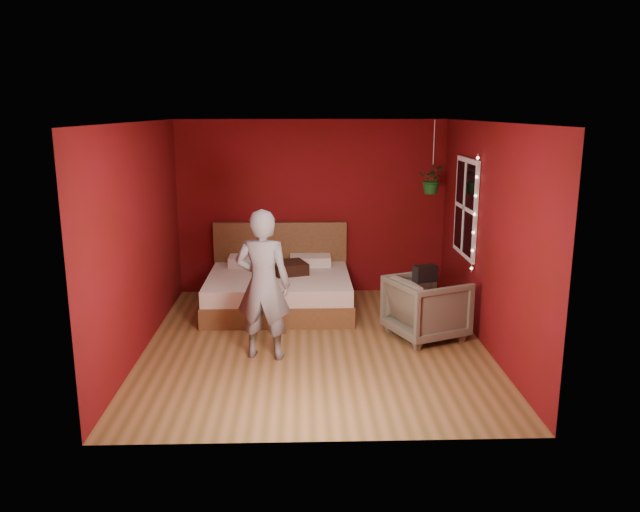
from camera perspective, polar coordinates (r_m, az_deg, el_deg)
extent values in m
plane|color=olive|center=(7.52, -0.44, -8.06)|extent=(4.50, 4.50, 0.00)
cube|color=maroon|center=(9.38, -0.78, 4.45)|extent=(4.00, 0.02, 2.60)
cube|color=maroon|center=(4.96, 0.16, -3.54)|extent=(4.00, 0.02, 2.60)
cube|color=maroon|center=(7.39, -16.24, 1.52)|extent=(0.02, 4.50, 2.60)
cube|color=maroon|center=(7.48, 15.14, 1.72)|extent=(0.02, 4.50, 2.60)
cube|color=silver|center=(7.01, -0.47, 12.23)|extent=(4.00, 4.50, 0.02)
cube|color=white|center=(8.28, 13.19, 4.33)|extent=(0.04, 0.97, 1.27)
cube|color=black|center=(8.28, 13.09, 4.33)|extent=(0.02, 0.85, 1.15)
cube|color=white|center=(8.28, 13.05, 4.33)|extent=(0.03, 0.05, 1.15)
cube|color=white|center=(8.28, 13.05, 4.33)|extent=(0.03, 0.85, 0.05)
cylinder|color=silver|center=(7.78, 13.95, 3.72)|extent=(0.01, 0.01, 1.45)
sphere|color=#FFF2CC|center=(7.91, 13.68, -1.10)|extent=(0.04, 0.04, 0.04)
sphere|color=#FFF2CC|center=(7.86, 13.77, 0.49)|extent=(0.04, 0.04, 0.04)
sphere|color=#FFF2CC|center=(7.81, 13.86, 2.10)|extent=(0.04, 0.04, 0.04)
sphere|color=#FFF2CC|center=(7.78, 13.95, 3.72)|extent=(0.04, 0.04, 0.04)
sphere|color=#FFF2CC|center=(7.74, 14.04, 5.37)|extent=(0.04, 0.04, 0.04)
sphere|color=#FFF2CC|center=(7.72, 14.14, 7.02)|extent=(0.04, 0.04, 0.04)
sphere|color=#FFF2CC|center=(7.70, 14.23, 8.68)|extent=(0.04, 0.04, 0.04)
cube|color=brown|center=(8.76, -3.75, -4.01)|extent=(1.99, 1.69, 0.28)
cube|color=silver|center=(8.69, -3.78, -2.44)|extent=(1.95, 1.66, 0.22)
cube|color=brown|center=(9.43, -3.63, -0.19)|extent=(1.99, 0.08, 1.09)
cube|color=silver|center=(9.22, -6.46, -0.43)|extent=(0.60, 0.38, 0.14)
cube|color=silver|center=(9.19, -0.89, -0.39)|extent=(0.60, 0.38, 0.14)
imported|color=slate|center=(6.91, -5.22, -2.65)|extent=(0.68, 0.51, 1.70)
imported|color=#696452|center=(7.74, 9.72, -4.65)|extent=(1.09, 1.08, 0.76)
cube|color=black|center=(7.41, 9.59, -1.58)|extent=(0.30, 0.22, 0.19)
cube|color=black|center=(8.73, -2.85, -1.08)|extent=(0.57, 0.57, 0.16)
cylinder|color=silver|center=(8.81, 10.38, 10.19)|extent=(0.01, 0.01, 0.61)
imported|color=#1C5E1A|center=(8.85, 10.24, 6.91)|extent=(0.45, 0.43, 0.41)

